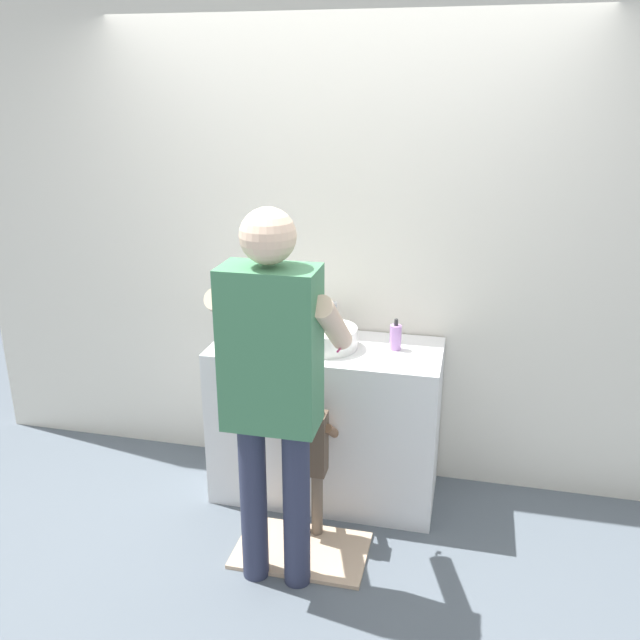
# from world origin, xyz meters

# --- Properties ---
(ground_plane) EXTENTS (14.00, 14.00, 0.00)m
(ground_plane) POSITION_xyz_m (0.00, 0.00, 0.00)
(ground_plane) COLOR slate
(back_wall) EXTENTS (4.40, 0.08, 2.70)m
(back_wall) POSITION_xyz_m (0.00, 0.62, 1.35)
(back_wall) COLOR silver
(back_wall) RESTS_ON ground
(vanity_cabinet) EXTENTS (1.20, 0.54, 0.87)m
(vanity_cabinet) POSITION_xyz_m (0.00, 0.30, 0.43)
(vanity_cabinet) COLOR white
(vanity_cabinet) RESTS_ON ground
(sink_basin) EXTENTS (0.33, 0.33, 0.11)m
(sink_basin) POSITION_xyz_m (0.00, 0.28, 0.93)
(sink_basin) COLOR silver
(sink_basin) RESTS_ON vanity_cabinet
(faucet) EXTENTS (0.18, 0.14, 0.18)m
(faucet) POSITION_xyz_m (0.00, 0.48, 0.95)
(faucet) COLOR #B7BABF
(faucet) RESTS_ON vanity_cabinet
(toothbrush_cup) EXTENTS (0.07, 0.07, 0.21)m
(toothbrush_cup) POSITION_xyz_m (-0.36, 0.38, 0.92)
(toothbrush_cup) COLOR silver
(toothbrush_cup) RESTS_ON vanity_cabinet
(soap_bottle) EXTENTS (0.06, 0.06, 0.17)m
(soap_bottle) POSITION_xyz_m (0.35, 0.34, 0.94)
(soap_bottle) COLOR #B27FC6
(soap_bottle) RESTS_ON vanity_cabinet
(bath_mat) EXTENTS (0.64, 0.40, 0.02)m
(bath_mat) POSITION_xyz_m (0.00, -0.25, 0.01)
(bath_mat) COLOR #CCAD8E
(bath_mat) RESTS_ON ground
(child_toddler) EXTENTS (0.25, 0.25, 0.80)m
(child_toddler) POSITION_xyz_m (0.00, -0.10, 0.48)
(child_toddler) COLOR #6B5B4C
(child_toddler) RESTS_ON ground
(adult_parent) EXTENTS (0.53, 0.56, 1.72)m
(adult_parent) POSITION_xyz_m (-0.07, -0.43, 1.03)
(adult_parent) COLOR #2D334C
(adult_parent) RESTS_ON ground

